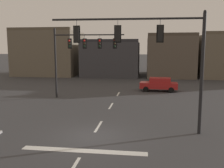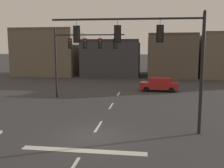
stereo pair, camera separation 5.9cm
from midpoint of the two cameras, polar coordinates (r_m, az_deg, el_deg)
The scene contains 7 objects.
ground_plane at distance 14.96m, azimuth -4.48°, elevation -11.86°, with size 400.00×400.00×0.00m, color #353538.
stop_bar_paint at distance 13.15m, azimuth -6.40°, elevation -14.77°, with size 6.40×0.50×0.01m, color silver.
lane_centreline at distance 16.81m, azimuth -3.01°, elevation -9.56°, with size 0.16×26.40×0.01m.
signal_mast_near_side at distance 15.10m, azimuth 9.29°, elevation 8.22°, with size 8.98×0.50×7.24m.
signal_mast_far_side at distance 25.96m, azimuth -7.50°, elevation 7.74°, with size 7.16×0.55×7.16m.
car_lot_nearside at distance 30.57m, azimuth 10.73°, elevation -0.02°, with size 4.55×2.16×1.61m.
building_row at distance 47.57m, azimuth 12.98°, elevation 6.48°, with size 54.01×12.88×10.20m.
Camera 2 is at (3.07, -13.73, 5.10)m, focal length 40.38 mm.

